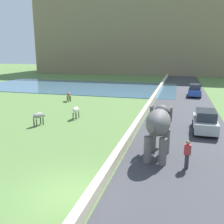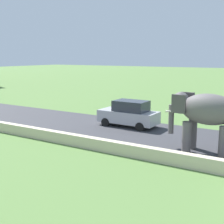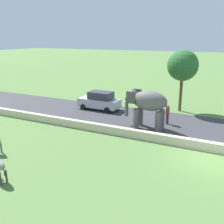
{
  "view_description": "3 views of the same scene",
  "coord_description": "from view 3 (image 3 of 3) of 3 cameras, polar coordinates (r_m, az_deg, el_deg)",
  "views": [
    {
      "loc": [
        4.5,
        -9.02,
        6.16
      ],
      "look_at": [
        -0.37,
        8.58,
        1.74
      ],
      "focal_mm": 39.61,
      "sensor_mm": 36.0,
      "label": 1
    },
    {
      "loc": [
        -11.18,
        1.31,
        4.77
      ],
      "look_at": [
        2.32,
        9.64,
        1.82
      ],
      "focal_mm": 49.01,
      "sensor_mm": 36.0,
      "label": 2
    },
    {
      "loc": [
        -15.0,
        -1.05,
        6.9
      ],
      "look_at": [
        1.31,
        6.99,
        1.64
      ],
      "focal_mm": 42.31,
      "sensor_mm": 36.0,
      "label": 3
    }
  ],
  "objects": [
    {
      "name": "ground_plane",
      "position": [
        16.54,
        20.41,
        -9.61
      ],
      "size": [
        220.0,
        220.0,
        0.0
      ],
      "primitive_type": "plane",
      "color": "#567A3D"
    },
    {
      "name": "tree_near",
      "position": [
        25.26,
        15.04,
        9.64
      ],
      "size": [
        2.83,
        2.83,
        5.73
      ],
      "color": "brown",
      "rests_on": "ground"
    },
    {
      "name": "car_silver",
      "position": [
        25.39,
        -2.7,
        2.44
      ],
      "size": [
        1.83,
        4.02,
        1.8
      ],
      "color": "#B7B7BC",
      "rests_on": "ground"
    },
    {
      "name": "elephant",
      "position": [
        20.04,
        7.5,
        1.94
      ],
      "size": [
        1.52,
        3.49,
        2.99
      ],
      "color": "#605B5B",
      "rests_on": "ground"
    },
    {
      "name": "person_beside_elephant",
      "position": [
        21.56,
        11.92,
        -0.47
      ],
      "size": [
        0.36,
        0.22,
        1.63
      ],
      "color": "#33333D",
      "rests_on": "ground"
    },
    {
      "name": "road_surface",
      "position": [
        29.84,
        -19.67,
        1.86
      ],
      "size": [
        7.0,
        120.0,
        0.06
      ],
      "primitive_type": "cube",
      "color": "#38383D",
      "rests_on": "ground"
    },
    {
      "name": "barrier_wall",
      "position": [
        25.86,
        -22.57,
        0.09
      ],
      "size": [
        0.4,
        110.0,
        0.61
      ],
      "primitive_type": "cube",
      "color": "beige",
      "rests_on": "ground"
    }
  ]
}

